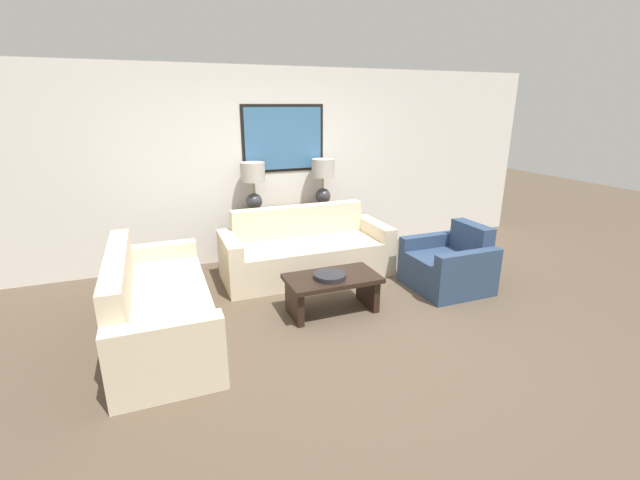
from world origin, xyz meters
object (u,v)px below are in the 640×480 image
object	(u,v)px
console_table	(290,233)
coffee_table	(332,286)
decorative_bowl	(330,276)
armchair_near_back_wall	(449,266)
couch_by_side	(158,308)
table_lamp_left	(253,181)
table_lamp_right	(323,177)
couch_by_back_wall	(306,253)

from	to	relation	value
console_table	coffee_table	bearing A→B (deg)	-93.16
decorative_bowl	armchair_near_back_wall	size ratio (longest dim) A/B	0.39
coffee_table	armchair_near_back_wall	bearing A→B (deg)	2.73
couch_by_side	armchair_near_back_wall	world-z (taller)	couch_by_side
table_lamp_left	coffee_table	distance (m)	2.02
couch_by_side	coffee_table	distance (m)	1.76
armchair_near_back_wall	decorative_bowl	bearing A→B (deg)	-175.78
table_lamp_right	coffee_table	distance (m)	2.07
table_lamp_left	decorative_bowl	distance (m)	2.00
coffee_table	couch_by_side	bearing A→B (deg)	175.41
console_table	armchair_near_back_wall	world-z (taller)	armchair_near_back_wall
table_lamp_left	couch_by_back_wall	xyz separation A→B (m)	(0.51, -0.67, -0.87)
console_table	armchair_near_back_wall	bearing A→B (deg)	-49.07
console_table	decorative_bowl	size ratio (longest dim) A/B	4.43
table_lamp_left	couch_by_back_wall	bearing A→B (deg)	-52.77
console_table	table_lamp_left	distance (m)	0.94
console_table	table_lamp_right	world-z (taller)	table_lamp_right
table_lamp_left	couch_by_back_wall	world-z (taller)	table_lamp_left
coffee_table	decorative_bowl	xyz separation A→B (m)	(-0.05, -0.04, 0.14)
console_table	couch_by_back_wall	world-z (taller)	couch_by_back_wall
couch_by_side	decorative_bowl	world-z (taller)	couch_by_side
armchair_near_back_wall	console_table	bearing A→B (deg)	130.93
couch_by_back_wall	coffee_table	size ratio (longest dim) A/B	2.18
console_table	couch_by_side	world-z (taller)	couch_by_side
table_lamp_left	armchair_near_back_wall	xyz separation A→B (m)	(1.99, -1.71, -0.89)
table_lamp_left	decorative_bowl	size ratio (longest dim) A/B	1.97
couch_by_side	console_table	bearing A→B (deg)	41.46
coffee_table	console_table	bearing A→B (deg)	86.84
couch_by_back_wall	decorative_bowl	world-z (taller)	couch_by_back_wall
coffee_table	armchair_near_back_wall	distance (m)	1.58
decorative_bowl	armchair_near_back_wall	world-z (taller)	armchair_near_back_wall
table_lamp_right	couch_by_side	world-z (taller)	table_lamp_right
table_lamp_right	decorative_bowl	world-z (taller)	table_lamp_right
console_table	decorative_bowl	bearing A→B (deg)	-94.57
couch_by_side	coffee_table	bearing A→B (deg)	-4.59
couch_by_side	decorative_bowl	distance (m)	1.73
decorative_bowl	couch_by_back_wall	bearing A→B (deg)	82.81
couch_by_back_wall	coffee_table	bearing A→B (deg)	-95.05
armchair_near_back_wall	table_lamp_right	bearing A→B (deg)	119.68
console_table	table_lamp_right	bearing A→B (deg)	0.00
console_table	coffee_table	size ratio (longest dim) A/B	1.51
table_lamp_left	armchair_near_back_wall	bearing A→B (deg)	-40.65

